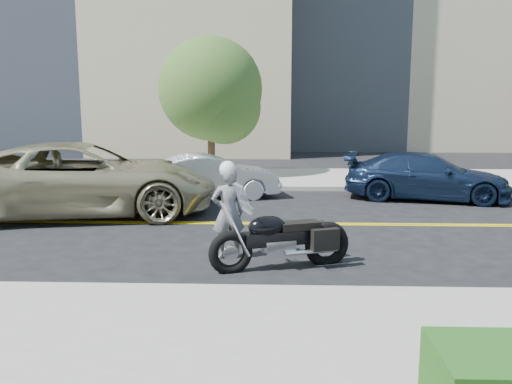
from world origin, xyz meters
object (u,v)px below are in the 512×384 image
Objects in this scene: suv at (83,179)px; parked_car_silver at (211,177)px; motorcyclist at (228,210)px; motorcycle at (282,225)px; parked_car_blue at (426,176)px.

parked_car_silver is at bearing -61.90° from suv.
suv reaches higher than parked_car_silver.
motorcycle is (1.04, -0.62, -0.16)m from motorcyclist.
parked_car_blue is (4.58, 7.19, -0.08)m from motorcycle.
motorcycle is 7.36m from parked_car_silver.
suv is at bearing 120.16° from motorcycle.
suv is at bearing 117.21° from parked_car_blue.
parked_car_silver is (3.13, 2.55, -0.29)m from suv.
motorcyclist is 0.27× the size of suv.
suv is 4.05m from parked_car_silver.
motorcyclist is 0.73× the size of motorcycle.
parked_car_blue is at bearing -105.85° from parked_car_silver.
suv is (-4.24, 3.87, 0.03)m from motorcyclist.
suv is 10.23m from parked_car_blue.
motorcycle is 0.53× the size of parked_car_blue.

